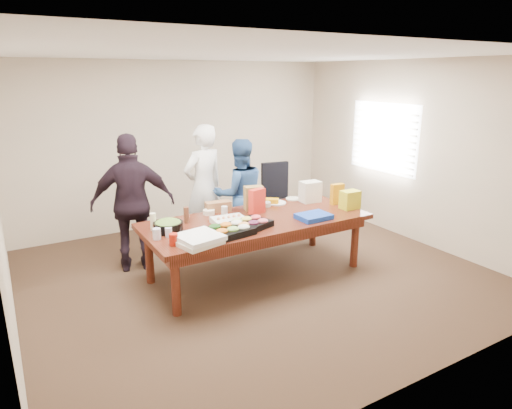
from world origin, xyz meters
TOP-DOWN VIEW (x-y plane):
  - floor at (0.00, 0.00)m, footprint 5.50×5.00m
  - ceiling at (0.00, 0.00)m, footprint 5.50×5.00m
  - wall_back at (0.00, 2.50)m, footprint 5.50×0.04m
  - wall_front at (0.00, -2.50)m, footprint 5.50×0.04m
  - wall_right at (2.75, 0.00)m, footprint 0.04×5.00m
  - window_panel at (2.72, 0.60)m, footprint 0.03×1.40m
  - window_blinds at (2.68, 0.60)m, footprint 0.04×1.36m
  - conference_table at (0.00, 0.00)m, footprint 2.80×1.20m
  - office_chair at (1.15, 1.16)m, footprint 0.64×0.64m
  - person_center at (-0.15, 1.24)m, footprint 0.74×0.57m
  - person_right at (0.29, 0.97)m, footprint 0.89×0.75m
  - person_left at (-1.26, 0.96)m, footprint 1.12×0.69m
  - veggie_tray at (-0.55, -0.34)m, footprint 0.54×0.45m
  - fruit_tray at (-0.23, -0.25)m, footprint 0.55×0.49m
  - sheet_cake at (-0.38, 0.01)m, footprint 0.42×0.33m
  - salad_bowl at (-1.10, 0.11)m, footprint 0.42×0.42m
  - chip_bag_blue at (0.61, -0.36)m, footprint 0.41×0.31m
  - chip_bag_red at (0.12, 0.19)m, footprint 0.24×0.14m
  - chip_bag_yellow at (1.30, 0.01)m, footprint 0.19×0.09m
  - chip_bag_orange at (0.14, 0.21)m, footprint 0.20×0.12m
  - mayo_jar at (-0.29, 0.31)m, footprint 0.10×0.10m
  - mustard_bottle at (0.16, 0.42)m, footprint 0.07×0.07m
  - dressing_bottle at (-0.81, 0.29)m, footprint 0.08×0.08m
  - ranch_bottle at (-1.24, 0.24)m, footprint 0.07×0.07m
  - banana_bunch at (0.51, 0.47)m, footprint 0.25×0.23m
  - bread_loaf at (-0.27, 0.52)m, footprint 0.35×0.19m
  - kraft_bag at (0.17, 0.36)m, footprint 0.27×0.19m
  - red_cup at (-1.20, -0.33)m, footprint 0.12×0.12m
  - clear_cup_a at (-1.16, -0.07)m, footprint 0.09×0.09m
  - clear_cup_b at (-1.30, -0.08)m, footprint 0.11×0.11m
  - pizza_box_lower at (-0.97, -0.42)m, footprint 0.51×0.51m
  - pizza_box_upper at (-0.95, -0.43)m, footprint 0.50×0.50m
  - plate_a at (0.59, 0.45)m, footprint 0.31×0.31m
  - plate_b at (0.92, 0.51)m, footprint 0.27×0.27m
  - dip_bowl_a at (0.38, 0.41)m, footprint 0.18×0.18m
  - dip_bowl_b at (-0.43, 0.47)m, footprint 0.15×0.15m
  - grocery_bag_white at (1.05, 0.29)m, footprint 0.29×0.22m
  - grocery_bag_yellow at (1.30, -0.25)m, footprint 0.25×0.17m

SIDE VIEW (x-z plane):
  - floor at x=0.00m, z-range -0.02..0.00m
  - conference_table at x=0.00m, z-range 0.00..0.75m
  - office_chair at x=1.15m, z-range 0.00..1.08m
  - plate_b at x=0.92m, z-range 0.75..0.76m
  - plate_a at x=0.59m, z-range 0.75..0.77m
  - pizza_box_lower at x=-0.97m, z-range 0.75..0.80m
  - dip_bowl_b at x=-0.43m, z-range 0.75..0.81m
  - chip_bag_blue at x=0.61m, z-range 0.75..0.81m
  - dip_bowl_a at x=0.38m, z-range 0.75..0.81m
  - sheet_cake at x=-0.38m, z-range 0.75..0.82m
  - fruit_tray at x=-0.23m, z-range 0.75..0.82m
  - banana_bunch at x=0.51m, z-range 0.75..0.82m
  - veggie_tray at x=-0.55m, z-range 0.75..0.83m
  - clear_cup_a at x=-1.16m, z-range 0.75..0.86m
  - person_right at x=0.29m, z-range 0.00..1.61m
  - salad_bowl at x=-1.10m, z-range 0.75..0.86m
  - clear_cup_b at x=-1.30m, z-range 0.75..0.87m
  - mayo_jar at x=-0.29m, z-range 0.75..0.87m
  - red_cup at x=-1.20m, z-range 0.75..0.88m
  - bread_loaf at x=-0.27m, z-range 0.75..0.88m
  - pizza_box_upper at x=-0.95m, z-range 0.80..0.85m
  - mustard_bottle at x=0.16m, z-range 0.75..0.92m
  - dressing_bottle at x=-0.81m, z-range 0.75..0.95m
  - ranch_bottle at x=-1.24m, z-range 0.75..0.95m
  - grocery_bag_yellow at x=1.30m, z-range 0.75..1.00m
  - chip_bag_yellow at x=1.30m, z-range 0.75..1.03m
  - person_left at x=-1.26m, z-range 0.00..1.79m
  - chip_bag_orange at x=0.14m, z-range 0.75..1.04m
  - grocery_bag_white at x=1.05m, z-range 0.75..1.04m
  - person_center at x=-0.15m, z-range 0.00..1.81m
  - kraft_bag at x=0.17m, z-range 0.75..1.07m
  - chip_bag_red at x=0.12m, z-range 0.75..1.07m
  - wall_back at x=0.00m, z-range 0.00..2.70m
  - wall_front at x=0.00m, z-range 0.00..2.70m
  - wall_right at x=2.75m, z-range 0.00..2.70m
  - window_panel at x=2.72m, z-range 0.95..2.05m
  - window_blinds at x=2.68m, z-range 1.00..2.00m
  - ceiling at x=0.00m, z-range 2.70..2.72m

